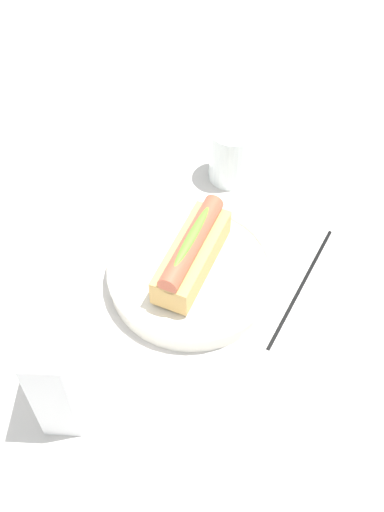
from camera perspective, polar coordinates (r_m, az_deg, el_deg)
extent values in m
plane|color=beige|center=(0.83, 0.52, -2.89)|extent=(2.40, 2.40, 0.00)
cylinder|color=silver|center=(0.82, 0.00, -1.75)|extent=(0.22, 0.22, 0.03)
torus|color=silver|center=(0.81, 0.00, -1.13)|extent=(0.23, 0.23, 0.01)
cube|color=tan|center=(0.79, 0.00, 0.00)|extent=(0.16, 0.08, 0.04)
cylinder|color=#BC563D|center=(0.77, 0.00, 1.28)|extent=(0.15, 0.06, 0.03)
ellipsoid|color=olive|center=(0.76, 0.00, 1.84)|extent=(0.11, 0.03, 0.01)
cylinder|color=white|center=(0.94, 3.69, 9.40)|extent=(0.07, 0.07, 0.09)
cylinder|color=silver|center=(0.95, 3.63, 8.50)|extent=(0.06, 0.06, 0.05)
cube|color=white|center=(0.70, -12.00, -9.44)|extent=(0.12, 0.06, 0.15)
cylinder|color=black|center=(0.84, 10.08, -2.73)|extent=(0.21, 0.07, 0.01)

